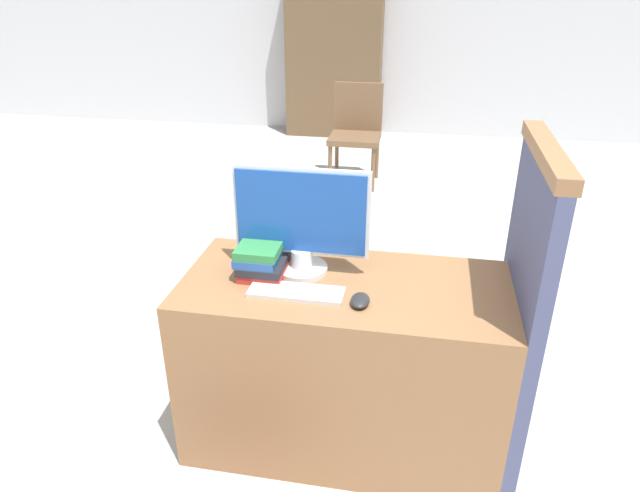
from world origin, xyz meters
name	(u,v)px	position (x,y,z in m)	size (l,w,h in m)	color
ground_plane	(330,488)	(0.00, 0.00, 0.00)	(20.00, 20.00, 0.00)	#B2B2AD
wall_back	(412,7)	(0.00, 5.36, 1.40)	(12.00, 0.06, 2.80)	silver
desk	(343,363)	(0.00, 0.29, 0.37)	(1.22, 0.59, 0.73)	#8C603D
carrel_divider	(519,313)	(0.64, 0.34, 0.65)	(0.07, 0.67, 1.28)	#474C70
monitor	(301,221)	(-0.18, 0.36, 0.94)	(0.51, 0.20, 0.41)	silver
keyboard	(296,292)	(-0.16, 0.18, 0.74)	(0.34, 0.11, 0.02)	silver
mouse	(360,300)	(0.07, 0.16, 0.75)	(0.07, 0.10, 0.03)	#262626
book_stack	(263,257)	(-0.32, 0.33, 0.79)	(0.18, 0.24, 0.12)	#B72D28
far_chair	(356,128)	(-0.36, 3.52, 0.49)	(0.44, 0.44, 0.87)	brown
bookshelf_far	(334,49)	(-0.83, 5.12, 0.97)	(1.07, 0.32, 1.94)	brown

